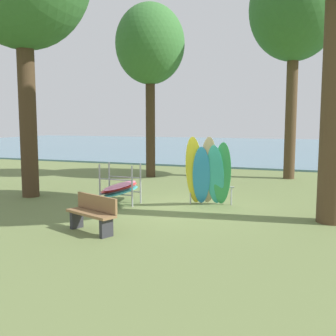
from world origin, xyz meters
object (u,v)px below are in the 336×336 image
tree_mid_behind (295,10)px  board_storage_rack (120,188)px  park_bench (93,213)px  tree_far_left_back (150,46)px  leaning_board_pile (208,174)px

tree_mid_behind → board_storage_rack: 11.10m
board_storage_rack → park_bench: size_ratio=1.46×
tree_far_left_back → leaning_board_pile: tree_far_left_back is taller
tree_far_left_back → leaning_board_pile: bearing=-52.2°
tree_mid_behind → tree_far_left_back: size_ratio=1.23×
tree_mid_behind → park_bench: (-3.62, -10.66, -6.79)m
tree_far_left_back → park_bench: size_ratio=5.32×
park_bench → tree_far_left_back: bearing=104.8°
tree_mid_behind → board_storage_rack: bearing=-120.7°
tree_far_left_back → park_bench: tree_far_left_back is taller
leaning_board_pile → park_bench: 4.12m
leaning_board_pile → board_storage_rack: size_ratio=1.00×
leaning_board_pile → park_bench: (-1.76, -3.68, -0.54)m
tree_mid_behind → tree_far_left_back: tree_mid_behind is taller
tree_far_left_back → leaning_board_pile: (4.14, -5.33, -4.88)m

